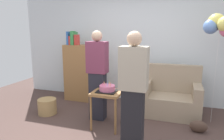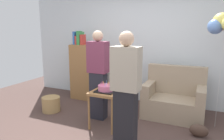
{
  "view_description": "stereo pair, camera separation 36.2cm",
  "coord_description": "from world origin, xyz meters",
  "px_view_note": "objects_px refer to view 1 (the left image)",
  "views": [
    {
      "loc": [
        0.89,
        -2.66,
        1.64
      ],
      "look_at": [
        -0.23,
        0.71,
        0.95
      ],
      "focal_mm": 33.2,
      "sensor_mm": 36.0,
      "label": 1
    },
    {
      "loc": [
        1.23,
        -2.53,
        1.64
      ],
      "look_at": [
        -0.23,
        0.71,
        0.95
      ],
      "focal_mm": 33.2,
      "sensor_mm": 36.0,
      "label": 2
    }
  ],
  "objects_px": {
    "wicker_basket": "(47,106)",
    "person_holding_cake": "(133,93)",
    "balloon_bunch": "(220,25)",
    "couch": "(171,97)",
    "side_table": "(107,97)",
    "bookshelf": "(82,72)",
    "person_blowing_candles": "(97,75)",
    "handbag": "(198,126)",
    "birthday_cake": "(107,89)"
  },
  "relations": [
    {
      "from": "bookshelf",
      "to": "wicker_basket",
      "type": "height_order",
      "value": "bookshelf"
    },
    {
      "from": "birthday_cake",
      "to": "wicker_basket",
      "type": "xyz_separation_m",
      "value": [
        -1.32,
        0.16,
        -0.53
      ]
    },
    {
      "from": "side_table",
      "to": "balloon_bunch",
      "type": "height_order",
      "value": "balloon_bunch"
    },
    {
      "from": "person_holding_cake",
      "to": "wicker_basket",
      "type": "relative_size",
      "value": 4.53
    },
    {
      "from": "side_table",
      "to": "person_holding_cake",
      "type": "distance_m",
      "value": 0.86
    },
    {
      "from": "side_table",
      "to": "person_holding_cake",
      "type": "xyz_separation_m",
      "value": [
        0.57,
        -0.58,
        0.3
      ]
    },
    {
      "from": "side_table",
      "to": "balloon_bunch",
      "type": "bearing_deg",
      "value": 24.97
    },
    {
      "from": "bookshelf",
      "to": "wicker_basket",
      "type": "distance_m",
      "value": 1.16
    },
    {
      "from": "birthday_cake",
      "to": "person_holding_cake",
      "type": "distance_m",
      "value": 0.82
    },
    {
      "from": "birthday_cake",
      "to": "balloon_bunch",
      "type": "xyz_separation_m",
      "value": [
        1.72,
        0.8,
        1.03
      ]
    },
    {
      "from": "birthday_cake",
      "to": "person_holding_cake",
      "type": "height_order",
      "value": "person_holding_cake"
    },
    {
      "from": "couch",
      "to": "birthday_cake",
      "type": "relative_size",
      "value": 3.44
    },
    {
      "from": "side_table",
      "to": "handbag",
      "type": "height_order",
      "value": "side_table"
    },
    {
      "from": "bookshelf",
      "to": "balloon_bunch",
      "type": "relative_size",
      "value": 0.84
    },
    {
      "from": "wicker_basket",
      "to": "handbag",
      "type": "distance_m",
      "value": 2.8
    },
    {
      "from": "birthday_cake",
      "to": "balloon_bunch",
      "type": "height_order",
      "value": "balloon_bunch"
    },
    {
      "from": "side_table",
      "to": "handbag",
      "type": "xyz_separation_m",
      "value": [
        1.47,
        0.29,
        -0.43
      ]
    },
    {
      "from": "person_blowing_candles",
      "to": "person_holding_cake",
      "type": "xyz_separation_m",
      "value": [
        0.85,
        -0.84,
        0.0
      ]
    },
    {
      "from": "birthday_cake",
      "to": "balloon_bunch",
      "type": "bearing_deg",
      "value": 24.97
    },
    {
      "from": "bookshelf",
      "to": "person_holding_cake",
      "type": "distance_m",
      "value": 2.37
    },
    {
      "from": "couch",
      "to": "bookshelf",
      "type": "relative_size",
      "value": 0.68
    },
    {
      "from": "balloon_bunch",
      "to": "person_blowing_candles",
      "type": "bearing_deg",
      "value": -165.06
    },
    {
      "from": "handbag",
      "to": "balloon_bunch",
      "type": "height_order",
      "value": "balloon_bunch"
    },
    {
      "from": "person_blowing_candles",
      "to": "balloon_bunch",
      "type": "distance_m",
      "value": 2.25
    },
    {
      "from": "couch",
      "to": "wicker_basket",
      "type": "height_order",
      "value": "couch"
    },
    {
      "from": "birthday_cake",
      "to": "handbag",
      "type": "bearing_deg",
      "value": 11.0
    },
    {
      "from": "wicker_basket",
      "to": "couch",
      "type": "bearing_deg",
      "value": 18.47
    },
    {
      "from": "couch",
      "to": "bookshelf",
      "type": "height_order",
      "value": "bookshelf"
    },
    {
      "from": "wicker_basket",
      "to": "bookshelf",
      "type": "bearing_deg",
      "value": 74.23
    },
    {
      "from": "handbag",
      "to": "balloon_bunch",
      "type": "bearing_deg",
      "value": 64.28
    },
    {
      "from": "wicker_basket",
      "to": "balloon_bunch",
      "type": "xyz_separation_m",
      "value": [
        3.04,
        0.64,
        1.57
      ]
    },
    {
      "from": "side_table",
      "to": "couch",
      "type": "bearing_deg",
      "value": 43.18
    },
    {
      "from": "bookshelf",
      "to": "handbag",
      "type": "relative_size",
      "value": 5.76
    },
    {
      "from": "person_blowing_candles",
      "to": "handbag",
      "type": "relative_size",
      "value": 5.82
    },
    {
      "from": "bookshelf",
      "to": "wicker_basket",
      "type": "xyz_separation_m",
      "value": [
        -0.28,
        -1.0,
        -0.52
      ]
    },
    {
      "from": "birthday_cake",
      "to": "wicker_basket",
      "type": "height_order",
      "value": "birthday_cake"
    },
    {
      "from": "side_table",
      "to": "birthday_cake",
      "type": "relative_size",
      "value": 1.98
    },
    {
      "from": "side_table",
      "to": "handbag",
      "type": "bearing_deg",
      "value": 11.0
    },
    {
      "from": "bookshelf",
      "to": "balloon_bunch",
      "type": "xyz_separation_m",
      "value": [
        2.76,
        -0.35,
        1.04
      ]
    },
    {
      "from": "balloon_bunch",
      "to": "wicker_basket",
      "type": "bearing_deg",
      "value": -168.04
    },
    {
      "from": "couch",
      "to": "person_holding_cake",
      "type": "relative_size",
      "value": 0.67
    },
    {
      "from": "person_holding_cake",
      "to": "side_table",
      "type": "bearing_deg",
      "value": -39.01
    },
    {
      "from": "person_blowing_candles",
      "to": "handbag",
      "type": "distance_m",
      "value": 1.9
    },
    {
      "from": "person_holding_cake",
      "to": "handbag",
      "type": "height_order",
      "value": "person_holding_cake"
    },
    {
      "from": "wicker_basket",
      "to": "person_holding_cake",
      "type": "bearing_deg",
      "value": -21.18
    },
    {
      "from": "side_table",
      "to": "person_blowing_candles",
      "type": "height_order",
      "value": "person_blowing_candles"
    },
    {
      "from": "wicker_basket",
      "to": "balloon_bunch",
      "type": "relative_size",
      "value": 0.19
    },
    {
      "from": "birthday_cake",
      "to": "person_holding_cake",
      "type": "relative_size",
      "value": 0.2
    },
    {
      "from": "couch",
      "to": "person_blowing_candles",
      "type": "height_order",
      "value": "person_blowing_candles"
    },
    {
      "from": "side_table",
      "to": "birthday_cake",
      "type": "distance_m",
      "value": 0.15
    }
  ]
}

